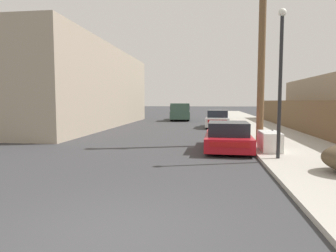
% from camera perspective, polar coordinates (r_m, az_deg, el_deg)
% --- Properties ---
extents(ground_plane, '(220.00, 220.00, 0.00)m').
position_cam_1_polar(ground_plane, '(4.90, -10.43, -20.28)').
color(ground_plane, '#38383A').
extents(sidewalk_curb, '(4.20, 63.00, 0.12)m').
position_cam_1_polar(sidewalk_curb, '(28.06, 15.53, 0.52)').
color(sidewalk_curb, '#ADA89E').
rests_on(sidewalk_curb, ground).
extents(discarded_fridge, '(0.75, 1.58, 0.77)m').
position_cam_1_polar(discarded_fridge, '(12.43, 18.77, -2.75)').
color(discarded_fridge, white).
rests_on(discarded_fridge, sidewalk_curb).
extents(parked_sports_car_red, '(1.98, 4.26, 1.20)m').
position_cam_1_polar(parked_sports_car_red, '(12.93, 11.32, -2.06)').
color(parked_sports_car_red, red).
rests_on(parked_sports_car_red, ground).
extents(car_parked_mid, '(1.96, 4.28, 1.36)m').
position_cam_1_polar(car_parked_mid, '(23.65, 9.49, 1.26)').
color(car_parked_mid, silver).
rests_on(car_parked_mid, ground).
extents(pickup_truck, '(2.41, 5.52, 1.82)m').
position_cam_1_polar(pickup_truck, '(31.66, 2.33, 2.70)').
color(pickup_truck, '#385647').
rests_on(pickup_truck, ground).
extents(utility_pole, '(1.80, 0.33, 9.38)m').
position_cam_1_polar(utility_pole, '(15.09, 17.47, 15.40)').
color(utility_pole, brown).
rests_on(utility_pole, sidewalk_curb).
extents(street_lamp, '(0.26, 0.26, 4.98)m').
position_cam_1_polar(street_lamp, '(10.79, 20.64, 9.37)').
color(street_lamp, '#232326').
rests_on(street_lamp, sidewalk_curb).
extents(wooden_fence, '(0.08, 32.51, 1.99)m').
position_cam_1_polar(wooden_fence, '(20.93, 23.80, 1.77)').
color(wooden_fence, brown).
rests_on(wooden_fence, sidewalk_curb).
extents(building_left_block, '(7.00, 20.18, 6.28)m').
position_cam_1_polar(building_left_block, '(25.84, -16.96, 6.97)').
color(building_left_block, tan).
rests_on(building_left_block, ground).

